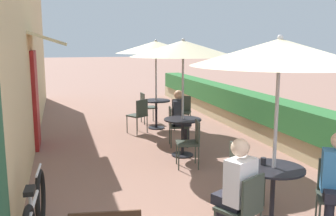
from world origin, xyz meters
TOP-DOWN VIEW (x-y plane):
  - cafe_facade_wall at (-2.54, 6.85)m, footprint 0.98×13.97m
  - planter_hedge at (2.75, 6.88)m, footprint 0.60×12.97m
  - patio_table_near at (0.59, 1.61)m, footprint 0.75×0.75m
  - patio_umbrella_near at (0.59, 1.61)m, footprint 2.09×2.09m
  - cafe_chair_near_left at (-0.01, 1.21)m, footprint 0.54×0.54m
  - seated_patron_near_left at (-0.06, 1.31)m, footprint 0.47×0.50m
  - cafe_chair_near_right at (1.24, 1.29)m, footprint 0.55×0.55m
  - cafe_chair_near_back at (0.55, 2.33)m, footprint 0.42×0.42m
  - coffee_cup_near at (0.53, 1.75)m, footprint 0.07×0.07m
  - patio_table_mid at (0.46, 4.74)m, footprint 0.75×0.75m
  - patio_umbrella_mid at (0.46, 4.74)m, footprint 2.09×2.09m
  - cafe_chair_mid_left at (0.53, 5.46)m, footprint 0.47×0.47m
  - seated_patron_mid_left at (0.64, 5.44)m, footprint 0.45×0.39m
  - cafe_chair_mid_right at (0.40, 4.03)m, footprint 0.47×0.47m
  - patio_table_far at (0.57, 7.29)m, footprint 0.75×0.75m
  - patio_umbrella_far at (0.57, 7.29)m, footprint 2.09×2.09m
  - cafe_chair_far_left at (0.46, 8.00)m, footprint 0.42×0.42m
  - cafe_chair_far_right at (0.01, 6.84)m, footprint 0.55×0.55m
  - cafe_chair_far_back at (1.24, 7.03)m, footprint 0.54×0.54m
  - bicycle_leaning at (-2.20, 1.91)m, footprint 0.16×1.79m

SIDE VIEW (x-z plane):
  - bicycle_leaning at x=-2.20m, z-range -0.03..0.77m
  - cafe_chair_near_left at x=-0.01m, z-range 0.08..0.95m
  - cafe_chair_near_right at x=1.24m, z-range 0.08..0.95m
  - cafe_chair_near_back at x=0.55m, z-range 0.08..0.95m
  - cafe_chair_mid_left at x=0.53m, z-range 0.08..0.95m
  - cafe_chair_mid_right at x=0.40m, z-range 0.08..0.95m
  - cafe_chair_far_left at x=0.46m, z-range 0.08..0.95m
  - cafe_chair_far_right at x=0.01m, z-range 0.08..0.95m
  - cafe_chair_far_back at x=1.24m, z-range 0.08..0.95m
  - planter_hedge at x=2.75m, z-range 0.03..1.04m
  - patio_table_near at x=0.59m, z-range 0.16..0.92m
  - patio_table_mid at x=0.46m, z-range 0.16..0.92m
  - patio_table_far at x=0.57m, z-range 0.16..0.92m
  - seated_patron_near_left at x=-0.06m, z-range 0.06..1.31m
  - seated_patron_mid_left at x=0.64m, z-range 0.06..1.31m
  - coffee_cup_near at x=0.53m, z-range 0.76..0.85m
  - cafe_facade_wall at x=-2.54m, z-range -0.01..4.19m
  - patio_umbrella_near at x=0.59m, z-range 0.97..3.33m
  - patio_umbrella_mid at x=0.46m, z-range 0.97..3.33m
  - patio_umbrella_far at x=0.57m, z-range 0.97..3.33m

